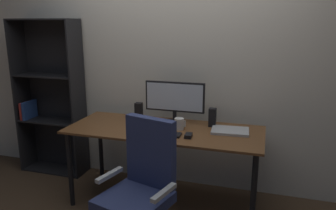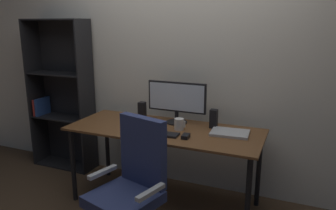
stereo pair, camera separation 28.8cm
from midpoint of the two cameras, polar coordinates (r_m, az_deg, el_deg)
ground_plane at (r=3.25m, az=-3.27°, el=-16.67°), size 12.00×12.00×0.00m
back_wall at (r=3.31m, az=-0.44°, el=7.79°), size 6.40×0.10×2.60m
desk at (r=2.97m, az=-3.44°, el=-5.64°), size 1.75×0.70×0.74m
monitor at (r=3.06m, az=-1.52°, el=0.98°), size 0.57×0.20×0.39m
keyboard at (r=2.78m, az=-3.69°, el=-5.12°), size 0.29×0.12×0.02m
mouse at (r=2.72m, az=0.56°, el=-5.42°), size 0.06×0.10×0.03m
coffee_mug at (r=2.91m, az=-0.85°, el=-3.34°), size 0.10×0.09×0.10m
laptop at (r=2.88m, az=8.00°, el=-4.52°), size 0.33×0.25×0.02m
speaker_left at (r=3.22m, az=-7.70°, el=-1.13°), size 0.06×0.07×0.17m
speaker_right at (r=3.00m, az=5.06°, el=-2.21°), size 0.06×0.07×0.17m
office_chair at (r=2.46m, az=-8.34°, el=-15.45°), size 0.57×0.56×1.01m
bookshelf at (r=3.92m, az=-21.80°, el=1.07°), size 0.75×0.28×1.71m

